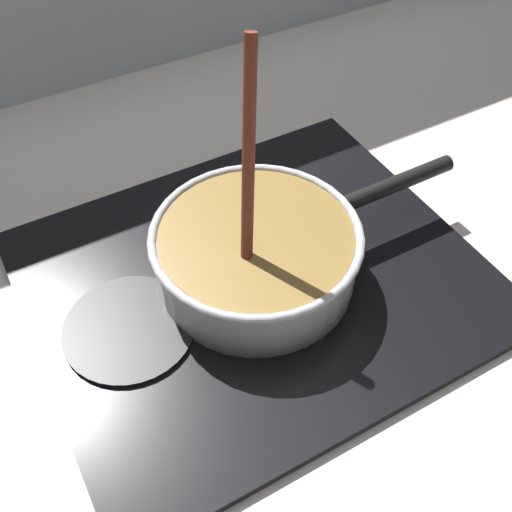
% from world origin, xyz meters
% --- Properties ---
extents(ground, '(2.40, 1.60, 0.04)m').
position_xyz_m(ground, '(0.00, 0.00, -0.02)').
color(ground, beige).
extents(hob_plate, '(0.56, 0.48, 0.01)m').
position_xyz_m(hob_plate, '(0.03, 0.23, 0.01)').
color(hob_plate, black).
rests_on(hob_plate, ground).
extents(burner_ring, '(0.20, 0.20, 0.01)m').
position_xyz_m(burner_ring, '(0.03, 0.23, 0.02)').
color(burner_ring, '#592D0C').
rests_on(burner_ring, hob_plate).
extents(spare_burner, '(0.16, 0.16, 0.01)m').
position_xyz_m(spare_burner, '(-0.15, 0.23, 0.01)').
color(spare_burner, '#262628').
rests_on(spare_burner, hob_plate).
extents(cooking_pan, '(0.43, 0.26, 0.32)m').
position_xyz_m(cooking_pan, '(0.03, 0.23, 0.06)').
color(cooking_pan, silver).
rests_on(cooking_pan, hob_plate).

